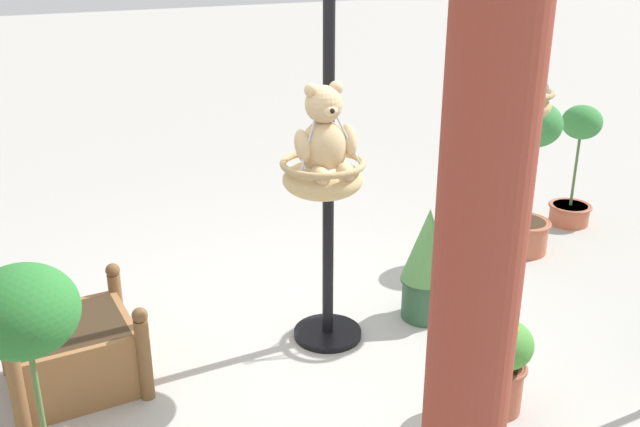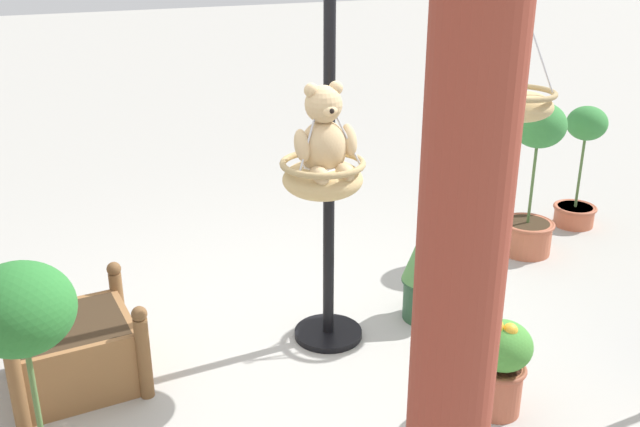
{
  "view_description": "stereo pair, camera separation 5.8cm",
  "coord_description": "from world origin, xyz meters",
  "px_view_note": "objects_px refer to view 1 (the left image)",
  "views": [
    {
      "loc": [
        1.58,
        3.55,
        2.51
      ],
      "look_at": [
        0.0,
        0.04,
        0.96
      ],
      "focal_mm": 40.64,
      "sensor_mm": 36.0,
      "label": 1
    },
    {
      "loc": [
        1.53,
        3.58,
        2.51
      ],
      "look_at": [
        0.0,
        0.04,
        0.96
      ],
      "focal_mm": 40.64,
      "sensor_mm": 36.0,
      "label": 2
    }
  ],
  "objects_px": {
    "hanging_basket_left_high": "(517,103)",
    "potted_plant_conical_shrub": "(529,175)",
    "display_pole_central": "(328,229)",
    "potted_plant_fern_front": "(502,361)",
    "potted_plant_flowering_red": "(576,163)",
    "potted_plant_tall_leafy": "(36,385)",
    "wooden_planter_box": "(73,352)",
    "potted_plant_bushy_green": "(427,263)",
    "teddy_bear": "(325,137)",
    "hanging_basket_with_teddy": "(323,176)"
  },
  "relations": [
    {
      "from": "potted_plant_fern_front",
      "to": "potted_plant_flowering_red",
      "type": "bearing_deg",
      "value": -139.2
    },
    {
      "from": "potted_plant_tall_leafy",
      "to": "potted_plant_flowering_red",
      "type": "bearing_deg",
      "value": -157.81
    },
    {
      "from": "hanging_basket_with_teddy",
      "to": "potted_plant_flowering_red",
      "type": "height_order",
      "value": "hanging_basket_with_teddy"
    },
    {
      "from": "display_pole_central",
      "to": "potted_plant_flowering_red",
      "type": "xyz_separation_m",
      "value": [
        -2.77,
        -0.85,
        -0.2
      ]
    },
    {
      "from": "display_pole_central",
      "to": "hanging_basket_left_high",
      "type": "bearing_deg",
      "value": -178.99
    },
    {
      "from": "teddy_bear",
      "to": "potted_plant_tall_leafy",
      "type": "distance_m",
      "value": 1.89
    },
    {
      "from": "display_pole_central",
      "to": "teddy_bear",
      "type": "xyz_separation_m",
      "value": [
        0.15,
        0.27,
        0.67
      ]
    },
    {
      "from": "display_pole_central",
      "to": "hanging_basket_with_teddy",
      "type": "bearing_deg",
      "value": 59.04
    },
    {
      "from": "teddy_bear",
      "to": "potted_plant_bushy_green",
      "type": "relative_size",
      "value": 0.66
    },
    {
      "from": "potted_plant_fern_front",
      "to": "potted_plant_flowering_red",
      "type": "distance_m",
      "value": 2.97
    },
    {
      "from": "potted_plant_bushy_green",
      "to": "potted_plant_fern_front",
      "type": "bearing_deg",
      "value": 80.57
    },
    {
      "from": "hanging_basket_with_teddy",
      "to": "hanging_basket_left_high",
      "type": "distance_m",
      "value": 1.56
    },
    {
      "from": "potted_plant_tall_leafy",
      "to": "potted_plant_bushy_green",
      "type": "relative_size",
      "value": 1.63
    },
    {
      "from": "hanging_basket_left_high",
      "to": "display_pole_central",
      "type": "bearing_deg",
      "value": 1.01
    },
    {
      "from": "display_pole_central",
      "to": "potted_plant_fern_front",
      "type": "relative_size",
      "value": 4.08
    },
    {
      "from": "teddy_bear",
      "to": "potted_plant_tall_leafy",
      "type": "xyz_separation_m",
      "value": [
        1.61,
        0.73,
        -0.66
      ]
    },
    {
      "from": "potted_plant_tall_leafy",
      "to": "potted_plant_fern_front",
      "type": "bearing_deg",
      "value": 177.98
    },
    {
      "from": "display_pole_central",
      "to": "teddy_bear",
      "type": "bearing_deg",
      "value": 61.33
    },
    {
      "from": "potted_plant_conical_shrub",
      "to": "hanging_basket_with_teddy",
      "type": "bearing_deg",
      "value": 20.33
    },
    {
      "from": "display_pole_central",
      "to": "wooden_planter_box",
      "type": "height_order",
      "value": "display_pole_central"
    },
    {
      "from": "display_pole_central",
      "to": "hanging_basket_left_high",
      "type": "xyz_separation_m",
      "value": [
        -1.38,
        -0.02,
        0.65
      ]
    },
    {
      "from": "potted_plant_fern_front",
      "to": "potted_plant_bushy_green",
      "type": "distance_m",
      "value": 1.06
    },
    {
      "from": "potted_plant_flowering_red",
      "to": "potted_plant_bushy_green",
      "type": "distance_m",
      "value": 2.26
    },
    {
      "from": "potted_plant_tall_leafy",
      "to": "hanging_basket_left_high",
      "type": "bearing_deg",
      "value": -161.92
    },
    {
      "from": "hanging_basket_left_high",
      "to": "potted_plant_conical_shrub",
      "type": "xyz_separation_m",
      "value": [
        -0.63,
        -0.53,
        -0.75
      ]
    },
    {
      "from": "wooden_planter_box",
      "to": "potted_plant_conical_shrub",
      "type": "distance_m",
      "value": 3.62
    },
    {
      "from": "potted_plant_tall_leafy",
      "to": "potted_plant_conical_shrub",
      "type": "xyz_separation_m",
      "value": [
        -3.77,
        -1.55,
        -0.11
      ]
    },
    {
      "from": "display_pole_central",
      "to": "potted_plant_flowering_red",
      "type": "height_order",
      "value": "display_pole_central"
    },
    {
      "from": "potted_plant_conical_shrub",
      "to": "wooden_planter_box",
      "type": "bearing_deg",
      "value": 7.09
    },
    {
      "from": "wooden_planter_box",
      "to": "potted_plant_flowering_red",
      "type": "height_order",
      "value": "potted_plant_flowering_red"
    },
    {
      "from": "potted_plant_tall_leafy",
      "to": "potted_plant_bushy_green",
      "type": "bearing_deg",
      "value": -158.86
    },
    {
      "from": "hanging_basket_with_teddy",
      "to": "potted_plant_conical_shrub",
      "type": "bearing_deg",
      "value": -159.67
    },
    {
      "from": "teddy_bear",
      "to": "potted_plant_flowering_red",
      "type": "relative_size",
      "value": 0.49
    },
    {
      "from": "teddy_bear",
      "to": "potted_plant_fern_front",
      "type": "distance_m",
      "value": 1.54
    },
    {
      "from": "potted_plant_flowering_red",
      "to": "potted_plant_tall_leafy",
      "type": "relative_size",
      "value": 0.83
    },
    {
      "from": "hanging_basket_with_teddy",
      "to": "potted_plant_bushy_green",
      "type": "relative_size",
      "value": 0.78
    },
    {
      "from": "potted_plant_flowering_red",
      "to": "teddy_bear",
      "type": "bearing_deg",
      "value": 21.04
    },
    {
      "from": "teddy_bear",
      "to": "wooden_planter_box",
      "type": "height_order",
      "value": "teddy_bear"
    },
    {
      "from": "teddy_bear",
      "to": "hanging_basket_left_high",
      "type": "height_order",
      "value": "hanging_basket_left_high"
    },
    {
      "from": "potted_plant_conical_shrub",
      "to": "display_pole_central",
      "type": "bearing_deg",
      "value": 15.31
    },
    {
      "from": "potted_plant_flowering_red",
      "to": "wooden_planter_box",
      "type": "bearing_deg",
      "value": 9.75
    },
    {
      "from": "display_pole_central",
      "to": "wooden_planter_box",
      "type": "distance_m",
      "value": 1.65
    },
    {
      "from": "display_pole_central",
      "to": "potted_plant_flowering_red",
      "type": "bearing_deg",
      "value": -162.96
    },
    {
      "from": "hanging_basket_left_high",
      "to": "potted_plant_conical_shrub",
      "type": "relative_size",
      "value": 0.53
    },
    {
      "from": "display_pole_central",
      "to": "potted_plant_flowering_red",
      "type": "distance_m",
      "value": 2.91
    },
    {
      "from": "potted_plant_flowering_red",
      "to": "potted_plant_tall_leafy",
      "type": "xyz_separation_m",
      "value": [
        4.54,
        1.85,
        0.21
      ]
    },
    {
      "from": "teddy_bear",
      "to": "hanging_basket_left_high",
      "type": "distance_m",
      "value": 1.55
    },
    {
      "from": "hanging_basket_left_high",
      "to": "potted_plant_conical_shrub",
      "type": "height_order",
      "value": "hanging_basket_left_high"
    },
    {
      "from": "potted_plant_flowering_red",
      "to": "potted_plant_conical_shrub",
      "type": "xyz_separation_m",
      "value": [
        0.77,
        0.3,
        0.09
      ]
    },
    {
      "from": "teddy_bear",
      "to": "potted_plant_fern_front",
      "type": "height_order",
      "value": "teddy_bear"
    }
  ]
}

